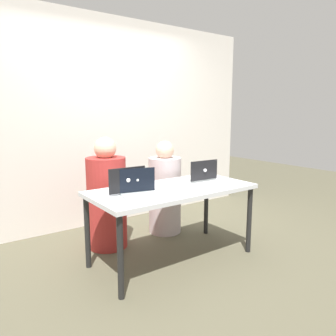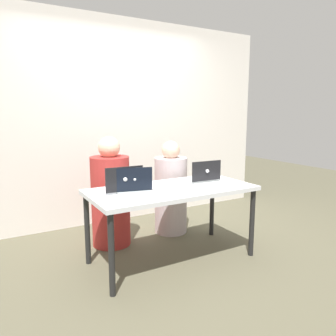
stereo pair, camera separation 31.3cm
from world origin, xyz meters
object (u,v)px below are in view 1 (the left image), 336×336
at_px(laptop_back_left, 123,187).
at_px(person_on_left, 107,199).
at_px(person_on_right, 165,192).
at_px(water_glass_left, 173,189).
at_px(laptop_back_right, 200,176).
at_px(laptop_front_left, 140,190).

bearing_deg(laptop_back_left, person_on_left, -97.15).
height_order(person_on_left, person_on_right, person_on_left).
distance_m(person_on_right, water_glass_left, 1.06).
bearing_deg(laptop_back_right, person_on_right, -81.03).
height_order(person_on_left, laptop_front_left, person_on_left).
distance_m(person_on_left, laptop_back_right, 1.01).
relative_size(laptop_front_left, laptop_back_left, 1.02).
relative_size(laptop_back_right, laptop_back_left, 0.98).
bearing_deg(person_on_right, laptop_back_left, 32.81).
xyz_separation_m(person_on_left, laptop_front_left, (-0.03, -0.73, 0.25)).
bearing_deg(laptop_front_left, person_on_right, 56.77).
xyz_separation_m(person_on_right, laptop_back_left, (-0.84, -0.54, 0.28)).
distance_m(laptop_front_left, laptop_back_left, 0.20).
relative_size(person_on_left, laptop_front_left, 3.23).
bearing_deg(laptop_back_left, water_glass_left, 134.68).
height_order(laptop_front_left, water_glass_left, laptop_front_left).
xyz_separation_m(person_on_right, laptop_front_left, (-0.78, -0.73, 0.28)).
distance_m(person_on_right, laptop_front_left, 1.11).
bearing_deg(person_on_left, laptop_back_right, 154.81).
height_order(person_on_right, water_glass_left, person_on_right).
height_order(person_on_left, water_glass_left, person_on_left).
bearing_deg(laptop_back_left, laptop_back_right, -178.47).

